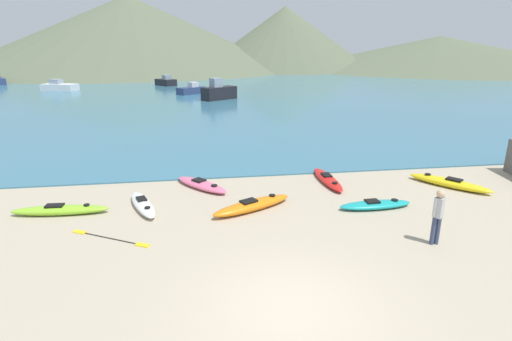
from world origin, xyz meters
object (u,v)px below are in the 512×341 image
at_px(kayak_on_sand_3, 143,204).
at_px(kayak_on_sand_5, 201,185).
at_px(moored_boat_1, 59,87).
at_px(moored_boat_3, 219,92).
at_px(moored_boat_0, 166,82).
at_px(kayak_on_sand_2, 252,205).
at_px(kayak_on_sand_0, 60,210).
at_px(person_near_foreground, 438,214).
at_px(loose_paddle, 110,238).
at_px(kayak_on_sand_6, 328,179).
at_px(kayak_on_sand_1, 375,205).
at_px(moored_boat_2, 191,90).
at_px(kayak_on_sand_4, 449,183).

height_order(kayak_on_sand_3, kayak_on_sand_5, kayak_on_sand_3).
distance_m(moored_boat_1, moored_boat_3, 23.10).
bearing_deg(moored_boat_3, moored_boat_1, 148.41).
bearing_deg(kayak_on_sand_5, moored_boat_0, 95.19).
distance_m(kayak_on_sand_2, moored_boat_3, 30.28).
distance_m(kayak_on_sand_0, moored_boat_3, 30.57).
height_order(kayak_on_sand_5, moored_boat_3, moored_boat_3).
bearing_deg(kayak_on_sand_0, person_near_foreground, -18.98).
bearing_deg(loose_paddle, kayak_on_sand_6, 26.29).
distance_m(kayak_on_sand_2, person_near_foreground, 5.96).
distance_m(kayak_on_sand_1, loose_paddle, 8.98).
distance_m(kayak_on_sand_5, moored_boat_0, 45.01).
distance_m(moored_boat_3, loose_paddle, 32.27).
relative_size(kayak_on_sand_1, loose_paddle, 1.08).
height_order(kayak_on_sand_1, moored_boat_2, moored_boat_2).
height_order(kayak_on_sand_0, moored_boat_1, moored_boat_1).
bearing_deg(kayak_on_sand_2, kayak_on_sand_6, 34.60).
xyz_separation_m(kayak_on_sand_1, kayak_on_sand_5, (-6.09, 3.08, 0.02)).
height_order(kayak_on_sand_2, kayak_on_sand_3, kayak_on_sand_2).
height_order(kayak_on_sand_6, moored_boat_3, moored_boat_3).
distance_m(kayak_on_sand_2, kayak_on_sand_5, 3.09).
height_order(kayak_on_sand_3, moored_boat_0, moored_boat_0).
bearing_deg(moored_boat_1, moored_boat_2, -20.76).
xyz_separation_m(kayak_on_sand_1, kayak_on_sand_4, (4.00, 1.68, 0.04)).
bearing_deg(kayak_on_sand_3, kayak_on_sand_2, -10.96).
distance_m(person_near_foreground, moored_boat_0, 51.84).
distance_m(kayak_on_sand_0, kayak_on_sand_1, 11.00).
distance_m(kayak_on_sand_2, kayak_on_sand_3, 3.92).
bearing_deg(kayak_on_sand_0, moored_boat_2, 82.84).
relative_size(moored_boat_3, loose_paddle, 1.60).
distance_m(kayak_on_sand_4, kayak_on_sand_5, 10.18).
bearing_deg(kayak_on_sand_2, moored_boat_3, 88.51).
distance_m(kayak_on_sand_1, moored_boat_3, 31.00).
bearing_deg(kayak_on_sand_2, moored_boat_2, 93.39).
bearing_deg(moored_boat_3, moored_boat_2, 116.94).
distance_m(kayak_on_sand_5, kayak_on_sand_6, 5.32).
relative_size(kayak_on_sand_2, kayak_on_sand_6, 1.02).
xyz_separation_m(kayak_on_sand_2, kayak_on_sand_3, (-3.85, 0.74, -0.03)).
height_order(kayak_on_sand_2, kayak_on_sand_4, kayak_on_sand_2).
bearing_deg(person_near_foreground, loose_paddle, 169.28).
relative_size(kayak_on_sand_1, moored_boat_0, 0.74).
height_order(person_near_foreground, moored_boat_1, person_near_foreground).
bearing_deg(kayak_on_sand_2, kayak_on_sand_3, 169.04).
height_order(moored_boat_1, moored_boat_3, moored_boat_3).
relative_size(kayak_on_sand_0, person_near_foreground, 1.95).
xyz_separation_m(kayak_on_sand_0, moored_boat_0, (0.79, 46.78, 0.43)).
bearing_deg(kayak_on_sand_6, kayak_on_sand_1, -75.51).
distance_m(kayak_on_sand_6, moored_boat_2, 34.03).
relative_size(moored_boat_1, moored_boat_2, 1.32).
xyz_separation_m(kayak_on_sand_2, moored_boat_0, (-5.80, 47.39, 0.41)).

